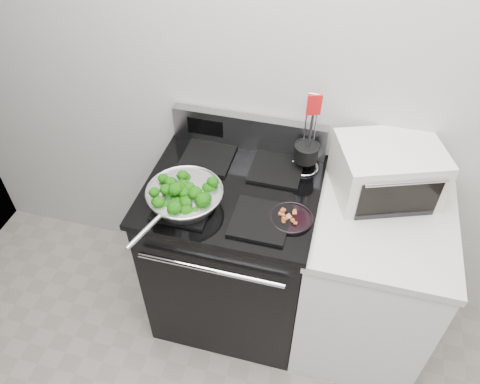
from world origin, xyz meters
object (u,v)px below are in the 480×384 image
(skillet, at_px, (185,196))
(bacon_plate, at_px, (291,216))
(utensil_holder, at_px, (306,156))
(gas_range, at_px, (233,251))
(toaster_oven, at_px, (387,171))

(skillet, bearing_deg, bacon_plate, 21.46)
(bacon_plate, distance_m, utensil_holder, 0.35)
(bacon_plate, relative_size, utensil_holder, 0.45)
(gas_range, bearing_deg, toaster_oven, 15.05)
(bacon_plate, relative_size, toaster_oven, 0.35)
(skillet, distance_m, toaster_oven, 0.90)
(gas_range, distance_m, skillet, 0.57)
(gas_range, distance_m, bacon_plate, 0.58)
(bacon_plate, bearing_deg, toaster_oven, 39.82)
(skillet, bearing_deg, gas_range, 61.28)
(bacon_plate, bearing_deg, skillet, -175.71)
(skillet, xyz_separation_m, utensil_holder, (0.46, 0.38, 0.02))
(gas_range, relative_size, utensil_holder, 2.75)
(bacon_plate, height_order, toaster_oven, toaster_oven)
(skillet, xyz_separation_m, toaster_oven, (0.83, 0.34, 0.04))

